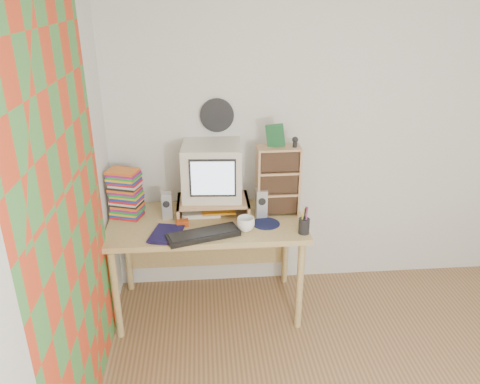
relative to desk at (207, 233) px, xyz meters
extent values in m
plane|color=silver|center=(1.03, 0.31, 0.63)|extent=(3.50, 0.00, 3.50)
plane|color=silver|center=(-0.72, -1.44, 0.63)|extent=(0.00, 3.50, 3.50)
plane|color=red|center=(-0.68, -0.96, 0.53)|extent=(0.00, 2.20, 2.20)
cylinder|color=black|center=(0.10, 0.29, 0.81)|extent=(0.25, 0.02, 0.25)
cube|color=#D3BB72|center=(0.00, -0.06, 0.11)|extent=(1.40, 0.70, 0.04)
cube|color=#D3BB72|center=(0.00, 0.27, -0.24)|extent=(1.33, 0.02, 0.41)
cylinder|color=#D3BB72|center=(-0.64, -0.35, -0.26)|extent=(0.05, 0.05, 0.71)
cylinder|color=#D3BB72|center=(0.64, -0.35, -0.26)|extent=(0.05, 0.05, 0.71)
cylinder|color=#D3BB72|center=(-0.64, 0.23, -0.26)|extent=(0.05, 0.05, 0.71)
cylinder|color=#D3BB72|center=(0.64, 0.23, -0.26)|extent=(0.05, 0.05, 0.71)
cube|color=tan|center=(-0.20, 0.04, 0.19)|extent=(0.02, 0.30, 0.12)
cube|color=tan|center=(0.30, 0.04, 0.19)|extent=(0.02, 0.30, 0.12)
cube|color=tan|center=(0.05, 0.04, 0.24)|extent=(0.52, 0.30, 0.02)
cube|color=beige|center=(0.05, 0.09, 0.45)|extent=(0.44, 0.44, 0.39)
cube|color=#B5B5BB|center=(-0.28, 0.01, 0.23)|extent=(0.08, 0.08, 0.19)
cube|color=#B5B5BB|center=(0.40, -0.03, 0.24)|extent=(0.08, 0.08, 0.21)
cube|color=black|center=(-0.03, -0.31, 0.15)|extent=(0.51, 0.30, 0.03)
cube|color=tan|center=(0.52, 0.03, 0.39)|extent=(0.31, 0.17, 0.51)
imported|color=white|center=(0.26, -0.24, 0.18)|extent=(0.13, 0.13, 0.10)
imported|color=#14103A|center=(-0.37, -0.25, 0.16)|extent=(0.27, 0.23, 0.05)
cylinder|color=#101337|center=(0.42, -0.15, 0.14)|extent=(0.25, 0.25, 0.00)
cube|color=#AA3E12|center=(-0.17, -0.13, 0.16)|extent=(0.09, 0.07, 0.04)
cube|color=#175229|center=(0.50, 0.03, 0.73)|extent=(0.13, 0.06, 0.16)
camera|label=1|loc=(-0.01, -3.08, 1.65)|focal=35.00mm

